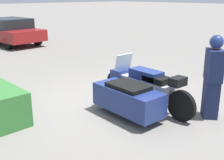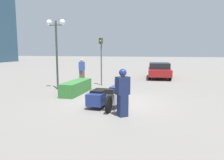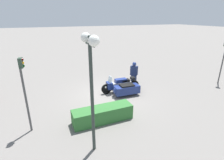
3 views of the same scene
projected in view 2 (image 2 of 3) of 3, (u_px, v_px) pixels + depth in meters
The scene contains 8 objects.
ground_plane at pixel (115, 102), 10.33m from camera, with size 160.00×160.00×0.00m, color slate.
police_motorcycle at pixel (107, 96), 9.61m from camera, with size 2.69×1.38×1.16m.
officer_rider at pixel (123, 91), 8.01m from camera, with size 0.54×0.56×1.78m.
hedge_bush_curbside at pixel (76, 87), 12.41m from camera, with size 2.89×0.81×0.72m, color #337033.
twin_lamp_post at pixel (56, 37), 13.35m from camera, with size 0.34×1.21×4.31m.
traffic_light_near at pixel (101, 54), 15.08m from camera, with size 0.22×0.28×3.29m.
parked_car_background at pixel (159, 70), 19.33m from camera, with size 4.28×2.17×1.37m.
pedestrian_bystander at pixel (82, 70), 17.50m from camera, with size 0.53×0.35×1.79m.
Camera 2 is at (-9.84, -2.27, 2.42)m, focal length 35.00 mm.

